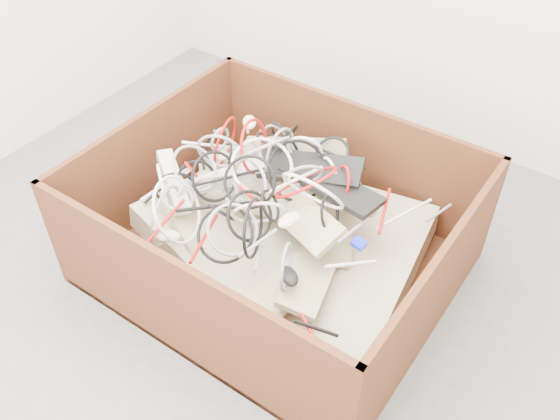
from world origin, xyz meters
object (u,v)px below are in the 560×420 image
Objects in this scene: power_strip_left at (224,178)px; power_strip_right at (173,181)px; cardboard_box at (273,243)px; vga_plug at (359,243)px.

power_strip_left reaches higher than power_strip_right.
power_strip_right is at bearing -161.16° from cardboard_box.
power_strip_left is (-0.22, -0.01, 0.23)m from cardboard_box.
power_strip_left is at bearing 72.99° from power_strip_right.
vga_plug is (0.75, 0.10, 0.02)m from power_strip_right.
power_strip_left is at bearing -178.00° from cardboard_box.
cardboard_box is 3.96× the size of power_strip_left.
cardboard_box is at bearing 53.41° from power_strip_right.
power_strip_left is 1.07× the size of power_strip_right.
power_strip_right is 6.79× the size of vga_plug.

